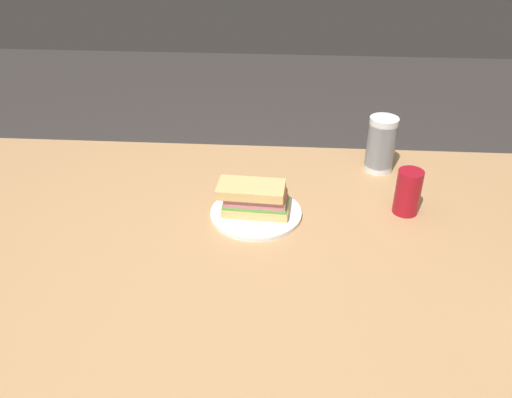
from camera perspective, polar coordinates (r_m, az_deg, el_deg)
The scene contains 5 objects.
dining_table at distance 1.35m, azimuth -3.61°, elevation -6.53°, with size 1.83×1.00×0.74m.
paper_plate at distance 1.37m, azimuth -0.00°, elevation -1.56°, with size 0.24×0.24×0.01m, color white.
sandwich at distance 1.34m, azimuth -0.17°, elevation 0.07°, with size 0.19×0.11×0.08m.
soda_can_red at distance 1.41m, azimuth 16.20°, elevation 0.74°, with size 0.07×0.07×0.12m, color maroon.
plastic_cup_stack at distance 1.59m, azimuth 13.45°, elevation 5.81°, with size 0.08×0.08×0.17m.
Camera 1 is at (-0.16, 1.05, 1.50)m, focal length 36.78 mm.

